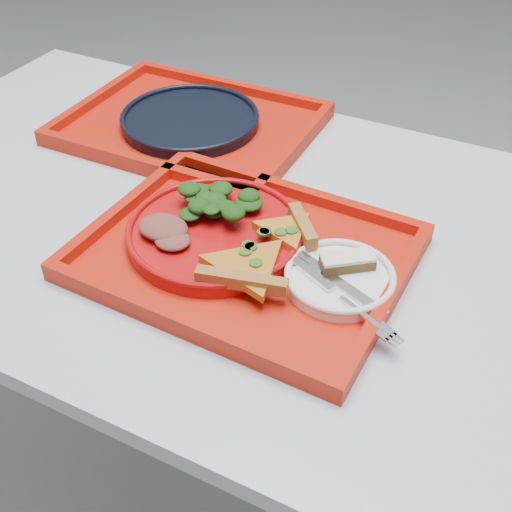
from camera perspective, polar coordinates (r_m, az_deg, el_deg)
name	(u,v)px	position (r m, az deg, el deg)	size (l,w,h in m)	color
ground	(280,494)	(1.56, 2.11, -20.38)	(10.00, 10.00, 0.00)	gray
table	(290,272)	(1.03, 3.01, -1.45)	(1.60, 0.80, 0.75)	#B0B9C6
tray_main	(245,256)	(0.93, -0.96, -0.04)	(0.45, 0.35, 0.01)	#B61809
tray_far	(191,128)	(1.25, -5.83, 11.29)	(0.45, 0.35, 0.01)	#B61809
dinner_plate	(215,234)	(0.95, -3.64, 1.96)	(0.26, 0.26, 0.02)	#AD0B0C
side_plate	(340,280)	(0.88, 7.44, -2.14)	(0.15, 0.15, 0.01)	white
navy_plate	(190,121)	(1.25, -5.87, 11.85)	(0.26, 0.26, 0.02)	black
pizza_slice_a	(248,264)	(0.87, -0.73, -0.71)	(0.14, 0.12, 0.02)	gold
pizza_slice_b	(286,228)	(0.93, 2.66, 2.49)	(0.10, 0.09, 0.02)	gold
salad_heap	(215,198)	(0.96, -3.70, 5.15)	(0.10, 0.09, 0.05)	black
meat_portion	(163,227)	(0.94, -8.26, 2.53)	(0.08, 0.06, 0.02)	brown
dessert_bar	(347,261)	(0.88, 8.14, -0.48)	(0.08, 0.07, 0.02)	#492F18
knife	(332,277)	(0.87, 6.76, -1.84)	(0.18, 0.02, 0.01)	silver
fork	(340,296)	(0.84, 7.46, -3.53)	(0.18, 0.02, 0.01)	silver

